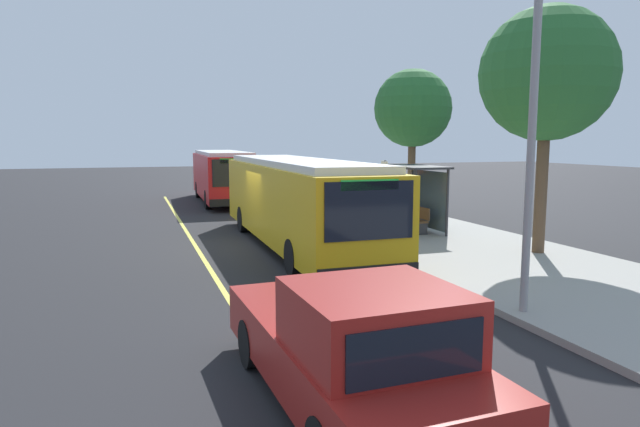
# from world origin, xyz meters

# --- Properties ---
(ground_plane) EXTENTS (120.00, 120.00, 0.00)m
(ground_plane) POSITION_xyz_m (0.00, 0.00, 0.00)
(ground_plane) COLOR #232326
(sidewalk_curb) EXTENTS (44.00, 6.40, 0.15)m
(sidewalk_curb) POSITION_xyz_m (0.00, 6.00, 0.07)
(sidewalk_curb) COLOR gray
(sidewalk_curb) RESTS_ON ground_plane
(lane_stripe_center) EXTENTS (36.00, 0.14, 0.01)m
(lane_stripe_center) POSITION_xyz_m (0.00, -2.20, 0.00)
(lane_stripe_center) COLOR #E0D64C
(lane_stripe_center) RESTS_ON ground_plane
(transit_bus_main) EXTENTS (12.38, 2.75, 2.95)m
(transit_bus_main) POSITION_xyz_m (0.88, 1.01, 1.62)
(transit_bus_main) COLOR gold
(transit_bus_main) RESTS_ON ground_plane
(transit_bus_second) EXTENTS (10.26, 2.94, 2.95)m
(transit_bus_second) POSITION_xyz_m (-13.63, 0.83, 1.61)
(transit_bus_second) COLOR red
(transit_bus_second) RESTS_ON ground_plane
(pickup_truck) EXTENTS (5.47, 2.18, 1.85)m
(pickup_truck) POSITION_xyz_m (11.94, -1.54, 0.86)
(pickup_truck) COLOR maroon
(pickup_truck) RESTS_ON ground_plane
(bus_shelter) EXTENTS (2.90, 1.60, 2.48)m
(bus_shelter) POSITION_xyz_m (-0.15, 5.99, 1.92)
(bus_shelter) COLOR #333338
(bus_shelter) RESTS_ON sidewalk_curb
(waiting_bench) EXTENTS (1.60, 0.48, 0.95)m
(waiting_bench) POSITION_xyz_m (0.07, 5.87, 0.63)
(waiting_bench) COLOR brown
(waiting_bench) RESTS_ON sidewalk_curb
(route_sign_post) EXTENTS (0.44, 0.08, 2.80)m
(route_sign_post) POSITION_xyz_m (2.75, 3.32, 1.96)
(route_sign_post) COLOR #333338
(route_sign_post) RESTS_ON sidewalk_curb
(street_tree_near_shelter) EXTENTS (3.62, 3.62, 6.72)m
(street_tree_near_shelter) POSITION_xyz_m (-4.98, 8.41, 5.03)
(street_tree_near_shelter) COLOR brown
(street_tree_near_shelter) RESTS_ON sidewalk_curb
(street_tree_upstreet) EXTENTS (3.95, 3.95, 7.34)m
(street_tree_upstreet) POSITION_xyz_m (4.78, 7.58, 5.49)
(street_tree_upstreet) COLOR brown
(street_tree_upstreet) RESTS_ON sidewalk_curb
(utility_pole) EXTENTS (0.16, 0.16, 6.40)m
(utility_pole) POSITION_xyz_m (9.52, 3.20, 3.35)
(utility_pole) COLOR gray
(utility_pole) RESTS_ON sidewalk_curb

